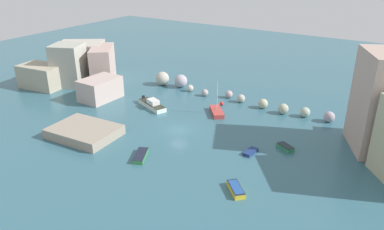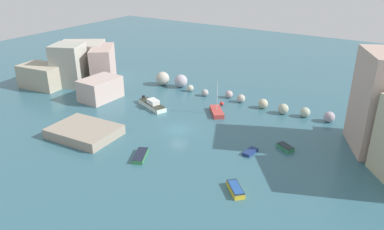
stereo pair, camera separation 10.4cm
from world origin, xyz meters
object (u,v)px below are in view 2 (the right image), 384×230
object	(u,v)px
stone_dock	(84,132)
moored_boat_5	(285,147)
moored_boat_0	(152,104)
moored_boat_3	(250,152)
channel_buoy	(222,104)
moored_boat_4	(84,136)
moored_boat_6	(236,189)
moored_boat_2	(217,112)
moored_boat_1	(140,156)

from	to	relation	value
stone_dock	moored_boat_5	distance (m)	28.59
moored_boat_0	moored_boat_3	size ratio (longest dim) A/B	2.66
channel_buoy	moored_boat_4	size ratio (longest dim) A/B	0.22
moored_boat_6	moored_boat_3	bearing A→B (deg)	-30.52
moored_boat_4	moored_boat_5	distance (m)	28.54
moored_boat_5	moored_boat_3	bearing A→B (deg)	-105.22
moored_boat_3	moored_boat_4	distance (m)	23.88
moored_boat_2	moored_boat_3	distance (m)	13.75
moored_boat_3	moored_boat_6	distance (m)	9.18
moored_boat_2	moored_boat_3	world-z (taller)	moored_boat_2
stone_dock	moored_boat_3	bearing A→B (deg)	20.22
stone_dock	moored_boat_1	xyz separation A→B (m)	(10.84, -0.45, -0.43)
moored_boat_4	stone_dock	bearing A→B (deg)	-174.21
moored_boat_3	moored_boat_1	bearing A→B (deg)	-46.30
moored_boat_4	moored_boat_5	bearing A→B (deg)	91.35
stone_dock	channel_buoy	distance (m)	23.98
moored_boat_1	moored_boat_4	bearing A→B (deg)	-116.37
moored_boat_2	moored_boat_3	bearing A→B (deg)	8.82
stone_dock	moored_boat_3	xyz separation A→B (m)	(22.48, 8.28, -0.50)
channel_buoy	moored_boat_2	xyz separation A→B (m)	(1.07, -3.73, 0.05)
moored_boat_4	moored_boat_6	size ratio (longest dim) A/B	0.95
moored_boat_3	moored_boat_5	bearing A→B (deg)	141.91
moored_boat_3	moored_boat_5	distance (m)	5.01
moored_boat_1	moored_boat_5	xyz separation A→B (m)	(15.18, 12.28, 0.03)
moored_boat_0	moored_boat_2	distance (m)	11.27
moored_boat_1	channel_buoy	bearing A→B (deg)	152.83
moored_boat_3	moored_boat_0	bearing A→B (deg)	-98.22
channel_buoy	moored_boat_3	xyz separation A→B (m)	(11.30, -12.92, -0.12)
stone_dock	moored_boat_0	xyz separation A→B (m)	(1.56, 13.91, -0.15)
moored_boat_1	moored_boat_3	distance (m)	14.55
channel_buoy	moored_boat_0	distance (m)	12.07
moored_boat_3	moored_boat_6	xyz separation A→B (m)	(2.22, -8.91, 0.14)
moored_boat_3	moored_boat_2	bearing A→B (deg)	-125.12
channel_buoy	moored_boat_4	world-z (taller)	channel_buoy
moored_boat_5	moored_boat_6	xyz separation A→B (m)	(-1.32, -12.46, 0.05)
channel_buoy	moored_boat_5	xyz separation A→B (m)	(14.84, -9.37, -0.03)
channel_buoy	moored_boat_3	size ratio (longest dim) A/B	0.26
moored_boat_0	moored_boat_4	world-z (taller)	moored_boat_0
stone_dock	channel_buoy	xyz separation A→B (m)	(11.18, 21.21, -0.37)
moored_boat_4	moored_boat_2	bearing A→B (deg)	122.07
channel_buoy	moored_boat_4	bearing A→B (deg)	-116.83
moored_boat_0	moored_boat_6	bearing A→B (deg)	-10.16
moored_boat_5	moored_boat_6	size ratio (longest dim) A/B	0.85
moored_boat_1	moored_boat_3	bearing A→B (deg)	100.60
moored_boat_0	moored_boat_3	bearing A→B (deg)	6.91
moored_boat_3	moored_boat_6	bearing A→B (deg)	20.86
moored_boat_0	moored_boat_2	size ratio (longest dim) A/B	1.18
moored_boat_0	moored_boat_4	distance (m)	14.40
moored_boat_0	moored_boat_4	bearing A→B (deg)	-73.28
stone_dock	channel_buoy	world-z (taller)	stone_dock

